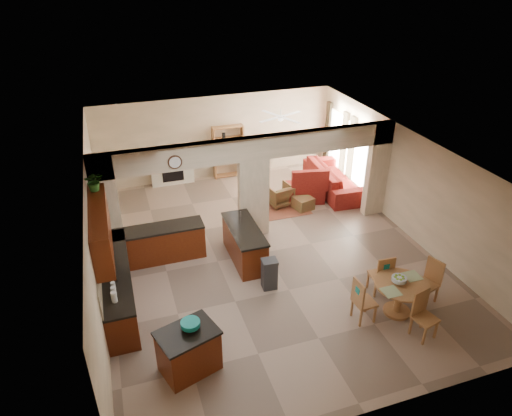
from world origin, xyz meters
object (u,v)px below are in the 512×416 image
object	(u,v)px
kitchen_island	(189,351)
armchair	(280,195)
dining_table	(400,293)
sofa	(334,178)

from	to	relation	value
kitchen_island	armchair	xyz separation A→B (m)	(3.86, 5.48, -0.13)
dining_table	sofa	size ratio (longest dim) A/B	0.40
kitchen_island	armchair	world-z (taller)	kitchen_island
dining_table	armchair	world-z (taller)	dining_table
kitchen_island	armchair	bearing A→B (deg)	37.08
sofa	armchair	bearing A→B (deg)	104.86
kitchen_island	sofa	bearing A→B (deg)	27.16
kitchen_island	dining_table	world-z (taller)	kitchen_island
dining_table	sofa	xyz separation A→B (m)	(1.38, 5.75, -0.09)
kitchen_island	dining_table	bearing A→B (deg)	-16.21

